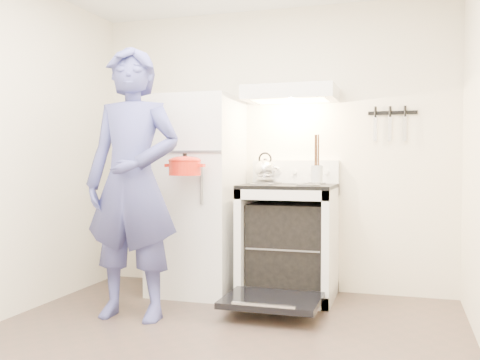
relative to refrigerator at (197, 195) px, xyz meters
name	(u,v)px	position (x,y,z in m)	size (l,w,h in m)	color
floor	(198,356)	(0.58, -1.45, -0.85)	(3.60, 3.60, 0.00)	#493931
back_wall	(271,149)	(0.58, 0.35, 0.40)	(3.20, 0.02, 2.50)	beige
refrigerator	(197,195)	(0.00, 0.00, 0.00)	(0.70, 0.70, 1.70)	silver
stove_body	(289,243)	(0.81, 0.02, -0.39)	(0.76, 0.65, 0.92)	silver
cooktop	(289,186)	(0.81, 0.02, 0.09)	(0.76, 0.65, 0.03)	black
backsplash	(295,172)	(0.81, 0.31, 0.20)	(0.76, 0.07, 0.20)	silver
oven_door	(272,300)	(0.81, -0.57, -0.72)	(0.70, 0.54, 0.04)	black
oven_rack	(289,245)	(0.81, 0.02, -0.41)	(0.60, 0.52, 0.01)	gray
range_hood	(291,94)	(0.81, 0.10, 0.86)	(0.76, 0.50, 0.12)	silver
knife_strip	(393,113)	(1.63, 0.33, 0.70)	(0.40, 0.02, 0.03)	black
pizza_stone	(277,244)	(0.72, 0.00, -0.40)	(0.34, 0.34, 0.02)	#856042
tea_kettle	(265,168)	(0.55, 0.24, 0.23)	(0.22, 0.18, 0.27)	silver
utensil_jar	(317,174)	(1.08, -0.23, 0.20)	(0.09, 0.09, 0.13)	silver
person	(133,183)	(-0.16, -0.87, 0.13)	(0.72, 0.47, 1.97)	#3D3E7F
dutch_oven	(185,168)	(0.11, -0.52, 0.24)	(0.32, 0.25, 0.22)	red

